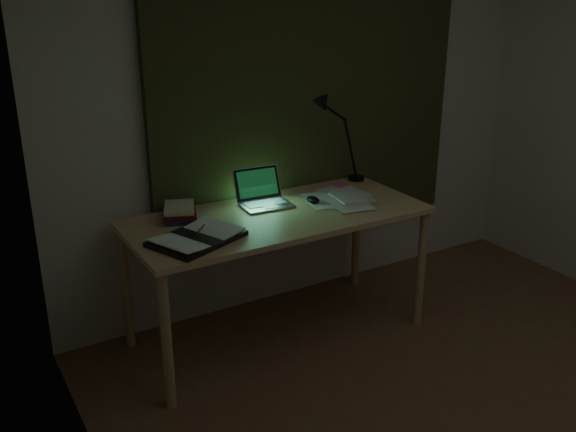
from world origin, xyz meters
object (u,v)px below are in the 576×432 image
object	(u,v)px
desk	(278,276)
laptop	(266,189)
book_stack	(178,212)
loose_papers	(339,199)
open_textbook	(197,237)
desk_lamp	(358,137)

from	to	relation	value
desk	laptop	size ratio (longest dim) A/B	5.26
book_stack	loose_papers	distance (m)	0.99
desk	book_stack	bearing A→B (deg)	158.92
laptop	book_stack	world-z (taller)	laptop
book_stack	loose_papers	bearing A→B (deg)	-10.69
desk	open_textbook	bearing A→B (deg)	-166.12
desk	desk_lamp	bearing A→B (deg)	21.25
loose_papers	laptop	bearing A→B (deg)	163.67
desk_lamp	open_textbook	bearing A→B (deg)	-148.05
open_textbook	loose_papers	world-z (taller)	open_textbook
book_stack	desk_lamp	world-z (taller)	desk_lamp
laptop	book_stack	xyz separation A→B (m)	(-0.53, 0.06, -0.06)
open_textbook	desk_lamp	distance (m)	1.44
loose_papers	open_textbook	bearing A→B (deg)	-171.08
loose_papers	desk_lamp	bearing A→B (deg)	40.03
loose_papers	desk_lamp	distance (m)	0.53
open_textbook	book_stack	xyz separation A→B (m)	(0.03, 0.34, 0.02)
desk	open_textbook	distance (m)	0.71
desk	laptop	world-z (taller)	laptop
desk	open_textbook	world-z (taller)	open_textbook
book_stack	loose_papers	size ratio (longest dim) A/B	0.57
book_stack	open_textbook	bearing A→B (deg)	-95.61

